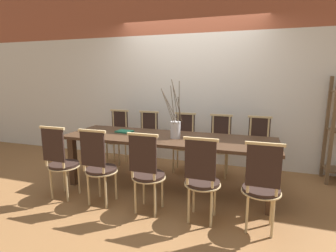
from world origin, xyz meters
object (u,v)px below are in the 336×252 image
chair_near_center (147,171)px  book_stack (124,131)px  dining_table (168,143)px  vase_centerpiece (175,128)px  chair_far_center (183,141)px

chair_near_center → book_stack: chair_near_center is taller
dining_table → book_stack: 0.72m
chair_near_center → vase_centerpiece: 0.79m
dining_table → chair_near_center: 0.74m
vase_centerpiece → book_stack: size_ratio=3.09×
chair_far_center → vase_centerpiece: size_ratio=1.23×
chair_near_center → book_stack: size_ratio=3.81×
dining_table → vase_centerpiece: size_ratio=3.70×
chair_far_center → book_stack: (-0.73, -0.64, 0.24)m
chair_far_center → dining_table: bearing=88.0°
chair_far_center → book_stack: 1.01m
dining_table → vase_centerpiece: bearing=-17.4°
chair_near_center → chair_far_center: (0.03, 1.46, 0.00)m
chair_far_center → vase_centerpiece: (0.09, -0.77, 0.36)m
chair_near_center → vase_centerpiece: size_ratio=1.23×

